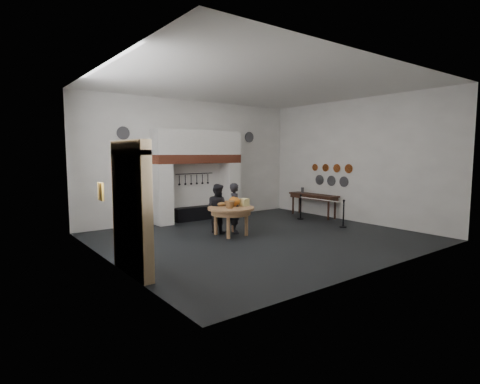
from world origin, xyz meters
TOP-DOWN VIEW (x-y plane):
  - floor at (0.00, 0.00)m, footprint 9.00×8.00m
  - ceiling at (0.00, 0.00)m, footprint 9.00×8.00m
  - wall_back at (0.00, 4.00)m, footprint 9.00×0.02m
  - wall_front at (0.00, -4.00)m, footprint 9.00×0.02m
  - wall_left at (-4.50, 0.00)m, footprint 0.02×8.00m
  - wall_right at (4.50, 0.00)m, footprint 0.02×8.00m
  - chimney_pier_left at (-1.48, 3.65)m, footprint 0.55×0.70m
  - chimney_pier_right at (1.48, 3.65)m, footprint 0.55×0.70m
  - hearth_brick_band at (0.00, 3.65)m, footprint 3.50×0.72m
  - chimney_hood at (0.00, 3.65)m, footprint 3.50×0.70m
  - iron_range at (0.00, 3.72)m, footprint 1.90×0.45m
  - utensil_rail at (0.00, 3.92)m, footprint 1.60×0.02m
  - door_recess at (-4.47, -1.00)m, footprint 0.04×1.10m
  - door_jamb_near at (-4.38, -1.70)m, footprint 0.22×0.30m
  - door_jamb_far at (-4.38, -0.30)m, footprint 0.22×0.30m
  - door_lintel at (-4.38, -1.00)m, footprint 0.22×1.70m
  - wall_plaque at (-4.45, 0.80)m, footprint 0.05×0.34m
  - work_table at (-0.57, 0.76)m, footprint 1.63×1.63m
  - pumpkin at (-0.37, 0.86)m, footprint 0.36×0.36m
  - cheese_block_big at (-0.07, 0.71)m, footprint 0.22×0.22m
  - cheese_block_small at (-0.09, 1.01)m, footprint 0.18×0.18m
  - wicker_basket at (-0.72, 0.61)m, footprint 0.36×0.36m
  - bread_loaf at (-0.67, 1.11)m, footprint 0.31×0.18m
  - visitor_near at (-0.26, 0.95)m, footprint 0.58×0.68m
  - visitor_far at (-0.66, 1.35)m, footprint 0.78×0.90m
  - side_table at (4.10, 1.58)m, footprint 0.55×2.20m
  - pewter_jug at (4.10, 2.18)m, footprint 0.12×0.12m
  - copper_pan_a at (4.46, 0.20)m, footprint 0.03×0.34m
  - copper_pan_b at (4.46, 0.75)m, footprint 0.03×0.32m
  - copper_pan_c at (4.46, 1.30)m, footprint 0.03×0.30m
  - copper_pan_d at (4.46, 1.85)m, footprint 0.03×0.28m
  - pewter_plate_left at (4.46, 0.40)m, footprint 0.03×0.40m
  - pewter_plate_mid at (4.46, 1.00)m, footprint 0.03×0.40m
  - pewter_plate_right at (4.46, 1.60)m, footprint 0.03×0.40m
  - pewter_plate_back_left at (-2.70, 3.96)m, footprint 0.44×0.03m
  - pewter_plate_back_right at (2.70, 3.96)m, footprint 0.44×0.03m
  - barrier_post_near at (3.22, -0.56)m, footprint 0.05×0.05m
  - barrier_post_far at (3.22, 1.44)m, footprint 0.05×0.05m
  - barrier_rope at (3.22, 0.44)m, footprint 0.04×2.00m

SIDE VIEW (x-z plane):
  - floor at x=0.00m, z-range -0.01..0.01m
  - iron_range at x=0.00m, z-range 0.00..0.50m
  - barrier_post_near at x=3.22m, z-range 0.00..0.90m
  - barrier_post_far at x=3.22m, z-range 0.00..0.90m
  - visitor_far at x=-0.66m, z-range 0.00..1.56m
  - visitor_near at x=-0.26m, z-range 0.00..1.59m
  - work_table at x=-0.57m, z-range 0.80..0.88m
  - barrier_rope at x=3.22m, z-range 0.83..0.87m
  - side_table at x=4.10m, z-range 0.84..0.90m
  - bread_loaf at x=-0.67m, z-range 0.87..1.01m
  - cheese_block_small at x=-0.09m, z-range 0.88..1.07m
  - wicker_basket at x=-0.72m, z-range 0.88..1.09m
  - cheese_block_big at x=-0.07m, z-range 0.88..1.11m
  - pewter_jug at x=4.10m, z-range 0.90..1.12m
  - pumpkin at x=-0.37m, z-range 0.88..1.18m
  - chimney_pier_left at x=-1.48m, z-range 0.00..2.15m
  - chimney_pier_right at x=1.48m, z-range 0.00..2.15m
  - door_recess at x=-4.47m, z-range 0.00..2.50m
  - door_jamb_near at x=-4.38m, z-range 0.00..2.60m
  - door_jamb_far at x=-4.38m, z-range 0.00..2.60m
  - pewter_plate_left at x=4.46m, z-range 1.25..1.65m
  - pewter_plate_mid at x=4.46m, z-range 1.25..1.65m
  - pewter_plate_right at x=4.46m, z-range 1.25..1.65m
  - wall_plaque at x=-4.45m, z-range 1.38..1.82m
  - utensil_rail at x=0.00m, z-range 1.74..1.76m
  - copper_pan_b at x=4.46m, z-range 1.79..2.11m
  - copper_pan_d at x=4.46m, z-range 1.81..2.09m
  - copper_pan_a at x=4.46m, z-range 1.78..2.12m
  - copper_pan_c at x=4.46m, z-range 1.80..2.10m
  - wall_back at x=0.00m, z-range 0.00..4.50m
  - wall_front at x=0.00m, z-range 0.00..4.50m
  - wall_left at x=-4.50m, z-range 0.00..4.50m
  - wall_right at x=4.50m, z-range 0.00..4.50m
  - hearth_brick_band at x=0.00m, z-range 2.15..2.47m
  - door_lintel at x=-4.38m, z-range 2.50..2.80m
  - chimney_hood at x=0.00m, z-range 2.47..3.37m
  - pewter_plate_back_left at x=-2.70m, z-range 2.98..3.42m
  - pewter_plate_back_right at x=2.70m, z-range 2.98..3.42m
  - ceiling at x=0.00m, z-range 4.49..4.51m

